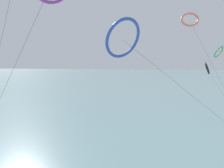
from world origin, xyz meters
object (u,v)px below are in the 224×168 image
object	(u,v)px
kite_cobalt	(123,39)
kite_coral	(190,20)
kite_charcoal	(207,68)
kite_emerald	(219,52)

from	to	relation	value
kite_cobalt	kite_coral	xyz separation A→B (m)	(11.78, 17.34, 5.46)
kite_charcoal	kite_coral	xyz separation A→B (m)	(-9.27, -14.08, 10.09)
kite_emerald	kite_cobalt	size ratio (longest dim) A/B	2.67
kite_emerald	kite_coral	xyz separation A→B (m)	(-16.00, -23.48, 5.31)
kite_emerald	kite_coral	world-z (taller)	kite_coral
kite_charcoal	kite_coral	bearing A→B (deg)	170.78
kite_charcoal	kite_coral	distance (m)	19.65
kite_cobalt	kite_charcoal	distance (m)	38.11
kite_emerald	kite_cobalt	xyz separation A→B (m)	(-27.78, -40.82, -0.15)
kite_emerald	kite_charcoal	bearing A→B (deg)	7.99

